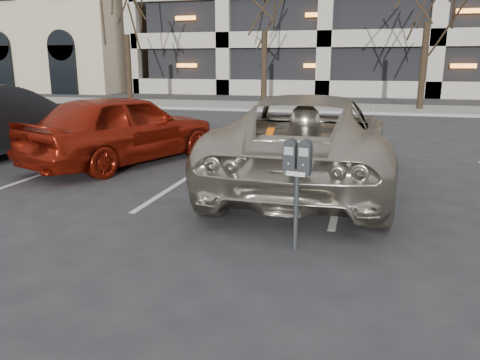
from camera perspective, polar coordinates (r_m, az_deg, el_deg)
The scene contains 6 objects.
ground at distance 6.60m, azimuth -0.99°, elevation -4.31°, with size 140.00×140.00×0.00m, color #28282B.
sidewalk at distance 22.17m, azimuth 10.58°, elevation 8.65°, with size 80.00×4.00×0.12m, color gray.
stall_lines at distance 9.12m, azimuth -5.48°, elevation 0.88°, with size 16.90×5.20×0.00m.
parking_meter at distance 5.20m, azimuth 6.99°, elevation 1.49°, with size 0.34×0.18×1.25m.
suv_silver at distance 8.13m, azimuth 8.23°, elevation 4.81°, with size 2.73×5.73×1.59m.
car_red at distance 10.17m, azimuth -14.03°, elevation 6.15°, with size 1.77×4.39×1.50m, color maroon.
Camera 1 is at (1.73, -6.01, 2.09)m, focal length 35.00 mm.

